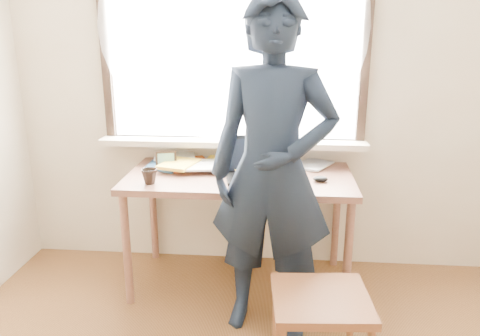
# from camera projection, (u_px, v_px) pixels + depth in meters

# --- Properties ---
(room_shell) EXTENTS (3.52, 4.02, 2.61)m
(room_shell) POSITION_uv_depth(u_px,v_px,m) (232.00, 47.00, 1.41)
(room_shell) COLOR beige
(room_shell) RESTS_ON ground
(desk) EXTENTS (1.46, 0.73, 0.78)m
(desk) POSITION_uv_depth(u_px,v_px,m) (240.00, 187.00, 3.05)
(desk) COLOR brown
(desk) RESTS_ON ground
(laptop) EXTENTS (0.42, 0.36, 0.25)m
(laptop) POSITION_uv_depth(u_px,v_px,m) (254.00, 168.00, 2.98)
(laptop) COLOR black
(laptop) RESTS_ON desk
(mug_white) EXTENTS (0.15, 0.15, 0.09)m
(mug_white) POSITION_uv_depth(u_px,v_px,m) (223.00, 161.00, 3.18)
(mug_white) COLOR white
(mug_white) RESTS_ON desk
(mug_dark) EXTENTS (0.11, 0.11, 0.09)m
(mug_dark) POSITION_uv_depth(u_px,v_px,m) (150.00, 176.00, 2.85)
(mug_dark) COLOR black
(mug_dark) RESTS_ON desk
(mouse) EXTENTS (0.09, 0.06, 0.04)m
(mouse) POSITION_uv_depth(u_px,v_px,m) (321.00, 179.00, 2.89)
(mouse) COLOR black
(mouse) RESTS_ON desk
(desk_clutter) EXTENTS (0.87, 0.42, 0.05)m
(desk_clutter) POSITION_uv_depth(u_px,v_px,m) (188.00, 163.00, 3.21)
(desk_clutter) COLOR white
(desk_clutter) RESTS_ON desk
(book_a) EXTENTS (0.19, 0.25, 0.02)m
(book_a) POSITION_uv_depth(u_px,v_px,m) (189.00, 162.00, 3.27)
(book_a) COLOR white
(book_a) RESTS_ON desk
(book_b) EXTENTS (0.30, 0.33, 0.02)m
(book_b) POSITION_uv_depth(u_px,v_px,m) (301.00, 163.00, 3.26)
(book_b) COLOR white
(book_b) RESTS_ON desk
(picture_frame) EXTENTS (0.14, 0.05, 0.11)m
(picture_frame) POSITION_uv_depth(u_px,v_px,m) (166.00, 161.00, 3.15)
(picture_frame) COLOR black
(picture_frame) RESTS_ON desk
(work_chair) EXTENTS (0.49, 0.47, 0.47)m
(work_chair) POSITION_uv_depth(u_px,v_px,m) (320.00, 309.00, 2.25)
(work_chair) COLOR brown
(work_chair) RESTS_ON ground
(person) EXTENTS (0.74, 0.54, 1.89)m
(person) POSITION_uv_depth(u_px,v_px,m) (273.00, 172.00, 2.54)
(person) COLOR black
(person) RESTS_ON ground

